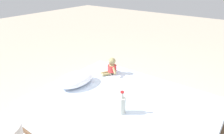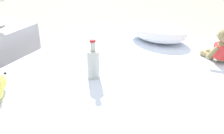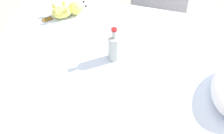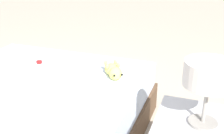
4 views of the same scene
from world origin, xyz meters
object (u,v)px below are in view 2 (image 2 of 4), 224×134
object	(u,v)px
bed	(123,106)
pillow	(158,32)
nightstand	(2,58)
plush_monkey	(222,48)
glass_bottle	(93,63)

from	to	relation	value
bed	pillow	size ratio (longest dim) A/B	3.69
nightstand	pillow	bearing A→B (deg)	27.88
pillow	plush_monkey	world-z (taller)	plush_monkey
bed	plush_monkey	size ratio (longest dim) A/B	7.47
bed	plush_monkey	distance (m)	0.76
plush_monkey	nightstand	xyz separation A→B (m)	(-1.65, -0.44, -0.26)
bed	pillow	xyz separation A→B (m)	(-0.03, 0.67, 0.30)
pillow	glass_bottle	size ratio (longest dim) A/B	2.13
pillow	bed	bearing A→B (deg)	-87.54
pillow	plush_monkey	bearing A→B (deg)	-18.23
bed	glass_bottle	distance (m)	0.37
bed	pillow	distance (m)	0.73
bed	plush_monkey	xyz separation A→B (m)	(0.48, 0.50, 0.32)
bed	nightstand	xyz separation A→B (m)	(-1.17, 0.06, 0.06)
pillow	nightstand	xyz separation A→B (m)	(-1.14, -0.60, -0.24)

